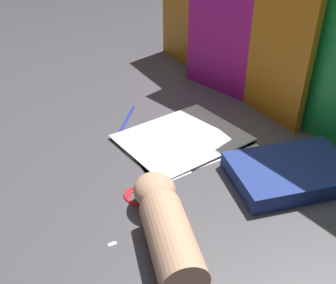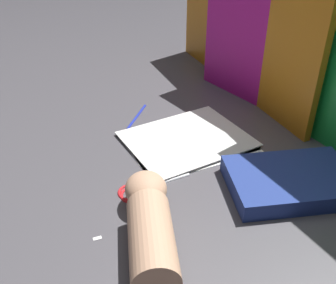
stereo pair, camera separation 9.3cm
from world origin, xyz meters
name	(u,v)px [view 2 (the right image)]	position (x,y,z in m)	size (l,w,h in m)	color
ground_plane	(170,163)	(0.00, 0.00, 0.00)	(6.00, 6.00, 0.00)	#4C494F
backdrop_panel_left	(240,30)	(-0.29, 0.40, 0.19)	(0.75, 0.10, 0.38)	orange
backdrop_panel_center	(301,51)	(-0.03, 0.40, 0.21)	(0.72, 0.12, 0.41)	#D81E9E
paper_stack	(187,140)	(-0.06, 0.09, 0.00)	(0.27, 0.32, 0.01)	white
book_closed	(291,181)	(0.21, 0.19, 0.02)	(0.27, 0.32, 0.04)	navy
scissors	(141,188)	(0.06, -0.11, 0.00)	(0.08, 0.18, 0.01)	silver
hand_forearm	(150,224)	(0.20, -0.15, 0.04)	(0.30, 0.18, 0.08)	tan
paper_scrap_near	(97,238)	(0.15, -0.24, 0.00)	(0.01, 0.02, 0.00)	white
paper_scrap_mid	(140,209)	(0.11, -0.14, 0.00)	(0.02, 0.03, 0.00)	white
pen	(137,116)	(-0.25, 0.02, 0.00)	(0.11, 0.11, 0.01)	#2333B2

